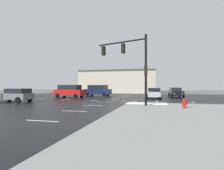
# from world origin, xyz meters

# --- Properties ---
(ground_plane) EXTENTS (120.00, 120.00, 0.00)m
(ground_plane) POSITION_xyz_m (0.00, 0.00, 0.00)
(ground_plane) COLOR slate
(road_asphalt) EXTENTS (44.00, 44.00, 0.02)m
(road_asphalt) POSITION_xyz_m (0.00, 0.00, 0.01)
(road_asphalt) COLOR black
(road_asphalt) RESTS_ON ground_plane
(snow_strip_curbside) EXTENTS (4.00, 1.60, 0.06)m
(snow_strip_curbside) POSITION_xyz_m (5.00, -4.00, 0.17)
(snow_strip_curbside) COLOR white
(snow_strip_curbside) RESTS_ON sidewalk_corner
(lane_markings) EXTENTS (36.15, 36.15, 0.01)m
(lane_markings) POSITION_xyz_m (1.20, -1.38, 0.02)
(lane_markings) COLOR silver
(lane_markings) RESTS_ON road_asphalt
(traffic_signal_mast) EXTENTS (5.13, 2.02, 6.46)m
(traffic_signal_mast) POSITION_xyz_m (3.71, -5.33, 4.42)
(traffic_signal_mast) COLOR black
(traffic_signal_mast) RESTS_ON sidewalk_corner
(fire_hydrant) EXTENTS (0.48, 0.26, 0.79)m
(fire_hydrant) POSITION_xyz_m (8.14, -7.14, 0.54)
(fire_hydrant) COLOR red
(fire_hydrant) RESTS_ON sidewalk_corner
(strip_building_background) EXTENTS (20.28, 8.00, 6.07)m
(strip_building_background) POSITION_xyz_m (-4.49, 27.21, 3.04)
(strip_building_background) COLOR #BCB29E
(strip_building_background) RESTS_ON ground_plane
(sedan_grey) EXTENTS (4.61, 2.22, 1.58)m
(sedan_grey) POSITION_xyz_m (-10.24, -4.42, 0.85)
(sedan_grey) COLOR slate
(sedan_grey) RESTS_ON road_asphalt
(sedan_black) EXTENTS (2.28, 4.63, 1.58)m
(sedan_black) POSITION_xyz_m (8.98, 9.63, 0.85)
(sedan_black) COLOR black
(sedan_black) RESTS_ON road_asphalt
(suv_red) EXTENTS (4.96, 2.50, 2.03)m
(suv_red) POSITION_xyz_m (-7.72, 4.57, 1.09)
(suv_red) COLOR #B21919
(suv_red) RESTS_ON road_asphalt
(sedan_silver) EXTENTS (2.31, 4.64, 1.58)m
(sedan_silver) POSITION_xyz_m (5.48, 5.42, 0.85)
(sedan_silver) COLOR #B7BABF
(sedan_silver) RESTS_ON road_asphalt
(suv_navy) EXTENTS (4.94, 2.44, 2.03)m
(suv_navy) POSITION_xyz_m (-4.61, 9.66, 1.09)
(suv_navy) COLOR #141E47
(suv_navy) RESTS_ON road_asphalt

